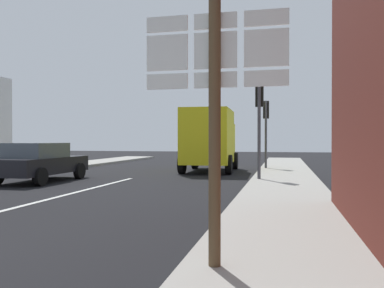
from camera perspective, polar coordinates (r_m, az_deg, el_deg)
ground_plane at (r=14.96m, az=-11.40°, el=-5.51°), size 80.00×80.00×0.00m
sidewalk_right at (r=11.67m, az=13.02°, el=-6.89°), size 2.48×44.00×0.14m
lane_centre_stripe at (r=11.45m, az=-19.68°, el=-7.38°), size 0.16×12.00×0.01m
sedan_far at (r=16.35m, az=-20.64°, el=-2.34°), size 1.99×4.21×1.47m
delivery_truck at (r=20.19m, az=2.52°, el=0.77°), size 2.63×5.07×3.05m
route_sign_post at (r=4.68m, az=3.25°, el=5.70°), size 1.66×0.14×3.20m
traffic_light_near_right at (r=15.40m, az=9.46°, el=4.96°), size 0.30×0.49×3.73m
traffic_light_far_right at (r=21.30m, az=10.38°, el=3.47°), size 0.30×0.49×3.59m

